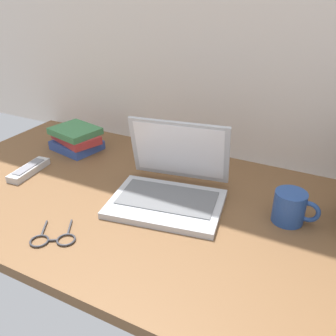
# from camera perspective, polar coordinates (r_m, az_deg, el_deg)

# --- Properties ---
(desk) EXTENTS (1.60, 0.76, 0.03)m
(desk) POSITION_cam_1_polar(r_m,az_deg,el_deg) (1.02, 0.16, -6.78)
(desk) COLOR brown
(desk) RESTS_ON ground
(laptop) EXTENTS (0.35, 0.32, 0.21)m
(laptop) POSITION_cam_1_polar(r_m,az_deg,el_deg) (1.02, 0.46, -2.64)
(laptop) COLOR #B2B5BA
(laptop) RESTS_ON desk
(coffee_mug) EXTENTS (0.12, 0.08, 0.09)m
(coffee_mug) POSITION_cam_1_polar(r_m,az_deg,el_deg) (0.98, 18.99, -5.90)
(coffee_mug) COLOR #26478C
(coffee_mug) RESTS_ON desk
(remote_control_near) EXTENTS (0.06, 0.16, 0.02)m
(remote_control_near) POSITION_cam_1_polar(r_m,az_deg,el_deg) (1.26, -21.34, -0.26)
(remote_control_near) COLOR #B7B7B7
(remote_control_near) RESTS_ON desk
(eyeglasses) EXTENTS (0.13, 0.14, 0.01)m
(eyeglasses) POSITION_cam_1_polar(r_m,az_deg,el_deg) (0.93, -17.90, -10.79)
(eyeglasses) COLOR #333338
(eyeglasses) RESTS_ON desk
(book_stack) EXTENTS (0.21, 0.17, 0.09)m
(book_stack) POSITION_cam_1_polar(r_m,az_deg,el_deg) (1.38, -14.48, 4.56)
(book_stack) COLOR #334C99
(book_stack) RESTS_ON desk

